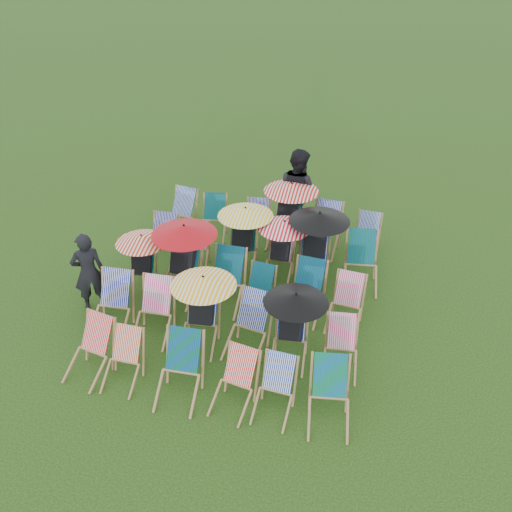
% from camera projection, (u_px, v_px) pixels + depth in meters
% --- Properties ---
extents(ground, '(100.00, 100.00, 0.00)m').
position_uv_depth(ground, '(242.00, 307.00, 10.58)').
color(ground, black).
rests_on(ground, ground).
extents(deckchair_0, '(0.75, 0.94, 0.91)m').
position_uv_depth(deckchair_0, '(89.00, 350.00, 8.92)').
color(deckchair_0, '#997347').
rests_on(deckchair_0, ground).
extents(deckchair_1, '(0.55, 0.77, 0.82)m').
position_uv_depth(deckchair_1, '(122.00, 360.00, 8.79)').
color(deckchair_1, '#997347').
rests_on(deckchair_1, ground).
extents(deckchair_2, '(0.67, 0.92, 0.97)m').
position_uv_depth(deckchair_2, '(179.00, 371.00, 8.50)').
color(deckchair_2, '#997347').
rests_on(deckchair_2, ground).
extents(deckchair_3, '(0.70, 0.88, 0.85)m').
position_uv_depth(deckchair_3, '(234.00, 383.00, 8.36)').
color(deckchair_3, '#997347').
rests_on(deckchair_3, ground).
extents(deckchair_4, '(0.61, 0.81, 0.83)m').
position_uv_depth(deckchair_4, '(274.00, 390.00, 8.26)').
color(deckchair_4, '#997347').
rests_on(deckchair_4, ground).
extents(deckchair_5, '(0.73, 0.93, 0.93)m').
position_uv_depth(deckchair_5, '(329.00, 397.00, 8.09)').
color(deckchair_5, '#997347').
rests_on(deckchair_5, ground).
extents(deckchair_6, '(0.69, 0.93, 0.97)m').
position_uv_depth(deckchair_6, '(111.00, 305.00, 9.84)').
color(deckchair_6, '#997347').
rests_on(deckchair_6, ground).
extents(deckchair_7, '(0.67, 0.91, 0.96)m').
position_uv_depth(deckchair_7, '(153.00, 312.00, 9.70)').
color(deckchair_7, '#997347').
rests_on(deckchair_7, ground).
extents(deckchair_8, '(1.09, 1.15, 1.29)m').
position_uv_depth(deckchair_8, '(201.00, 310.00, 9.41)').
color(deckchair_8, '#997347').
rests_on(deckchair_8, ground).
extents(deckchair_9, '(0.79, 0.98, 0.96)m').
position_uv_depth(deckchair_9, '(248.00, 327.00, 9.36)').
color(deckchair_9, '#997347').
rests_on(deckchair_9, ground).
extents(deckchair_10, '(1.04, 1.10, 1.23)m').
position_uv_depth(deckchair_10, '(292.00, 326.00, 9.11)').
color(deckchair_10, '#997347').
rests_on(deckchair_10, ground).
extents(deckchair_11, '(0.64, 0.83, 0.84)m').
position_uv_depth(deckchair_11, '(341.00, 348.00, 9.01)').
color(deckchair_11, '#997347').
rests_on(deckchair_11, ground).
extents(deckchair_12, '(0.98, 1.06, 1.16)m').
position_uv_depth(deckchair_12, '(141.00, 263.00, 10.72)').
color(deckchair_12, '#997347').
rests_on(deckchair_12, ground).
extents(deckchair_13, '(1.21, 1.27, 1.44)m').
position_uv_depth(deckchair_13, '(181.00, 260.00, 10.54)').
color(deckchair_13, '#997347').
rests_on(deckchair_13, ground).
extents(deckchair_14, '(0.67, 0.94, 1.00)m').
position_uv_depth(deckchair_14, '(225.00, 281.00, 10.40)').
color(deckchair_14, '#997347').
rests_on(deckchair_14, ground).
extents(deckchair_15, '(0.62, 0.80, 0.81)m').
position_uv_depth(deckchair_15, '(257.00, 292.00, 10.29)').
color(deckchair_15, '#997347').
rests_on(deckchair_15, ground).
extents(deckchair_16, '(0.71, 0.93, 0.95)m').
position_uv_depth(deckchair_16, '(305.00, 292.00, 10.17)').
color(deckchair_16, '#997347').
rests_on(deckchair_16, ground).
extents(deckchair_17, '(0.66, 0.86, 0.88)m').
position_uv_depth(deckchair_17, '(346.00, 304.00, 9.94)').
color(deckchair_17, '#997347').
rests_on(deckchair_17, ground).
extents(deckchair_18, '(0.64, 0.86, 0.91)m').
position_uv_depth(deckchair_18, '(162.00, 240.00, 11.69)').
color(deckchair_18, '#997347').
rests_on(deckchair_18, ground).
extents(deckchair_19, '(0.67, 0.85, 0.85)m').
position_uv_depth(deckchair_19, '(195.00, 247.00, 11.52)').
color(deckchair_19, '#997347').
rests_on(deckchair_19, ground).
extents(deckchair_20, '(1.10, 1.17, 1.31)m').
position_uv_depth(deckchair_20, '(243.00, 237.00, 11.34)').
color(deckchair_20, '#997347').
rests_on(deckchair_20, ground).
extents(deckchair_21, '(1.01, 1.05, 1.20)m').
position_uv_depth(deckchair_21, '(281.00, 248.00, 11.10)').
color(deckchair_21, '#997347').
rests_on(deckchair_21, ground).
extents(deckchair_22, '(1.17, 1.24, 1.39)m').
position_uv_depth(deckchair_22, '(315.00, 245.00, 11.02)').
color(deckchair_22, '#997347').
rests_on(deckchair_22, ground).
extents(deckchair_23, '(0.79, 1.00, 1.00)m').
position_uv_depth(deckchair_23, '(362.00, 263.00, 10.92)').
color(deckchair_23, '#997347').
rests_on(deckchair_23, ground).
extents(deckchair_24, '(0.75, 0.95, 0.93)m').
position_uv_depth(deckchair_24, '(179.00, 213.00, 12.64)').
color(deckchair_24, '#997347').
rests_on(deckchair_24, ground).
extents(deckchair_25, '(0.69, 0.87, 0.87)m').
position_uv_depth(deckchair_25, '(213.00, 218.00, 12.52)').
color(deckchair_25, '#997347').
rests_on(deckchair_25, ground).
extents(deckchair_26, '(0.66, 0.85, 0.86)m').
position_uv_depth(deckchair_26, '(257.00, 223.00, 12.34)').
color(deckchair_26, '#997347').
rests_on(deckchair_26, ground).
extents(deckchair_27, '(1.16, 1.22, 1.37)m').
position_uv_depth(deckchair_27, '(287.00, 213.00, 12.13)').
color(deckchair_27, '#997347').
rests_on(deckchair_27, ground).
extents(deckchair_28, '(0.73, 0.97, 0.99)m').
position_uv_depth(deckchair_28, '(324.00, 230.00, 11.98)').
color(deckchair_28, '#997347').
rests_on(deckchair_28, ground).
extents(deckchair_29, '(0.60, 0.80, 0.83)m').
position_uv_depth(deckchair_29, '(366.00, 237.00, 11.89)').
color(deckchair_29, '#997347').
rests_on(deckchair_29, ground).
extents(person_left, '(0.68, 0.63, 1.56)m').
position_uv_depth(person_left, '(88.00, 272.00, 10.16)').
color(person_left, black).
rests_on(person_left, ground).
extents(person_rear, '(1.19, 1.14, 1.94)m').
position_uv_depth(person_rear, '(298.00, 191.00, 12.44)').
color(person_rear, black).
rests_on(person_rear, ground).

